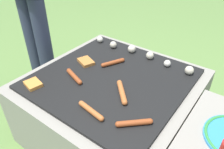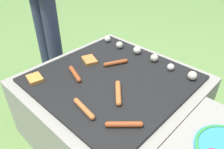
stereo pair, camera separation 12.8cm
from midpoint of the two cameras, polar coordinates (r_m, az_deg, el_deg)
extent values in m
plane|color=#608442|center=(1.60, 2.37, -14.23)|extent=(14.00, 14.00, 0.00)
cube|color=gray|center=(1.44, 2.57, -8.50)|extent=(0.94, 0.94, 0.43)
cube|color=black|center=(1.30, 2.82, -1.15)|extent=(0.83, 0.83, 0.02)
cylinder|color=#2D334C|center=(1.94, -15.45, 9.04)|extent=(0.12, 0.12, 0.81)
cylinder|color=#2D334C|center=(1.83, -12.98, 7.82)|extent=(0.12, 0.12, 0.81)
cylinder|color=#93421E|center=(1.41, 3.61, 3.01)|extent=(0.09, 0.14, 0.03)
sphere|color=#93421E|center=(1.38, 0.91, 2.49)|extent=(0.03, 0.03, 0.03)
sphere|color=#93421E|center=(1.43, 6.22, 3.51)|extent=(0.03, 0.03, 0.03)
cylinder|color=#93421E|center=(1.00, 6.94, -12.97)|extent=(0.12, 0.12, 0.03)
sphere|color=#93421E|center=(0.99, 2.62, -13.06)|extent=(0.03, 0.03, 0.03)
sphere|color=#93421E|center=(1.01, 11.18, -12.81)|extent=(0.03, 0.03, 0.03)
cylinder|color=#B7602D|center=(1.16, 4.83, -4.84)|extent=(0.14, 0.14, 0.03)
sphere|color=#B7602D|center=(1.22, 4.54, -2.36)|extent=(0.03, 0.03, 0.03)
sphere|color=#B7602D|center=(1.09, 5.16, -7.62)|extent=(0.03, 0.03, 0.03)
cylinder|color=#93421E|center=(1.31, -6.94, 0.11)|extent=(0.15, 0.07, 0.03)
sphere|color=#93421E|center=(1.37, -8.06, 1.66)|extent=(0.03, 0.03, 0.03)
sphere|color=#93421E|center=(1.25, -5.71, -1.57)|extent=(0.03, 0.03, 0.03)
cylinder|color=#B7602D|center=(1.07, -3.92, -8.99)|extent=(0.15, 0.05, 0.03)
sphere|color=#B7602D|center=(1.02, -1.52, -11.26)|extent=(0.03, 0.03, 0.03)
sphere|color=#B7602D|center=(1.11, -6.10, -6.90)|extent=(0.03, 0.03, 0.03)
cube|color=#B27033|center=(1.44, -3.39, 3.72)|extent=(0.13, 0.11, 0.02)
cube|color=#D18438|center=(1.32, -16.96, -1.07)|extent=(0.11, 0.09, 0.02)
sphere|color=silver|center=(1.69, 1.01, 9.21)|extent=(0.05, 0.05, 0.05)
sphere|color=beige|center=(1.60, 4.28, 7.64)|extent=(0.05, 0.05, 0.05)
sphere|color=beige|center=(1.54, 8.98, 6.25)|extent=(0.05, 0.05, 0.05)
sphere|color=beige|center=(1.47, 13.47, 4.18)|extent=(0.05, 0.05, 0.05)
sphere|color=silver|center=(1.41, 17.63, 1.79)|extent=(0.04, 0.04, 0.04)
sphere|color=beige|center=(1.36, 22.80, -0.36)|extent=(0.05, 0.05, 0.05)
camera|label=1|loc=(0.06, -87.14, 1.96)|focal=35.00mm
camera|label=2|loc=(0.06, 92.86, -1.96)|focal=35.00mm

